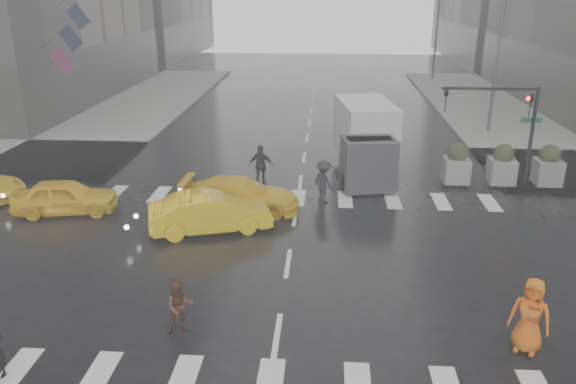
# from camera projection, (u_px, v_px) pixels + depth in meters

# --- Properties ---
(ground) EXTENTS (120.00, 120.00, 0.00)m
(ground) POSITION_uv_depth(u_px,v_px,m) (288.00, 263.00, 18.25)
(ground) COLOR black
(ground) RESTS_ON ground
(sidewalk_nw) EXTENTS (35.00, 35.00, 0.15)m
(sidewalk_nw) POSITION_uv_depth(u_px,v_px,m) (4.00, 125.00, 35.89)
(sidewalk_nw) COLOR slate
(sidewalk_nw) RESTS_ON ground
(road_markings) EXTENTS (18.00, 48.00, 0.01)m
(road_markings) POSITION_uv_depth(u_px,v_px,m) (288.00, 263.00, 18.24)
(road_markings) COLOR silver
(road_markings) RESTS_ON ground
(traffic_signal_pole) EXTENTS (4.45, 0.42, 4.50)m
(traffic_signal_pole) POSITION_uv_depth(u_px,v_px,m) (511.00, 117.00, 24.03)
(traffic_signal_pole) COLOR black
(traffic_signal_pole) RESTS_ON ground
(street_lamp_near) EXTENTS (2.15, 0.22, 9.00)m
(street_lamp_near) POSITION_uv_depth(u_px,v_px,m) (496.00, 50.00, 32.66)
(street_lamp_near) COLOR #59595B
(street_lamp_near) RESTS_ON ground
(street_lamp_far) EXTENTS (2.15, 0.22, 9.00)m
(street_lamp_far) POSITION_uv_depth(u_px,v_px,m) (435.00, 27.00, 51.38)
(street_lamp_far) COLOR #59595B
(street_lamp_far) RESTS_ON ground
(planter_west) EXTENTS (1.10, 1.10, 1.80)m
(planter_west) POSITION_uv_depth(u_px,v_px,m) (457.00, 164.00, 25.12)
(planter_west) COLOR slate
(planter_west) RESTS_ON ground
(planter_mid) EXTENTS (1.10, 1.10, 1.80)m
(planter_mid) POSITION_uv_depth(u_px,v_px,m) (502.00, 165.00, 24.98)
(planter_mid) COLOR slate
(planter_mid) RESTS_ON ground
(planter_east) EXTENTS (1.10, 1.10, 1.80)m
(planter_east) POSITION_uv_depth(u_px,v_px,m) (548.00, 166.00, 24.85)
(planter_east) COLOR slate
(planter_east) RESTS_ON ground
(flag_cluster) EXTENTS (2.87, 3.06, 4.69)m
(flag_cluster) POSITION_uv_depth(u_px,v_px,m) (66.00, 35.00, 34.61)
(flag_cluster) COLOR #59595B
(flag_cluster) RESTS_ON ground
(pedestrian_brown) EXTENTS (0.88, 0.80, 1.47)m
(pedestrian_brown) POSITION_uv_depth(u_px,v_px,m) (180.00, 307.00, 14.41)
(pedestrian_brown) COLOR #49291A
(pedestrian_brown) RESTS_ON ground
(pedestrian_orange) EXTENTS (1.14, 0.98, 1.96)m
(pedestrian_orange) POSITION_uv_depth(u_px,v_px,m) (530.00, 315.00, 13.59)
(pedestrian_orange) COLOR #D95F0F
(pedestrian_orange) RESTS_ON ground
(pedestrian_far_a) EXTENTS (1.13, 0.73, 1.87)m
(pedestrian_far_a) POSITION_uv_depth(u_px,v_px,m) (261.00, 165.00, 25.06)
(pedestrian_far_a) COLOR black
(pedestrian_far_a) RESTS_ON ground
(pedestrian_far_b) EXTENTS (1.25, 1.30, 1.80)m
(pedestrian_far_b) POSITION_uv_depth(u_px,v_px,m) (324.00, 182.00, 23.11)
(pedestrian_far_b) COLOR black
(pedestrian_far_b) RESTS_ON ground
(taxi_front) EXTENTS (4.22, 2.30, 1.36)m
(taxi_front) POSITION_uv_depth(u_px,v_px,m) (65.00, 197.00, 22.08)
(taxi_front) COLOR yellow
(taxi_front) RESTS_ON ground
(taxi_mid) EXTENTS (4.68, 2.83, 1.46)m
(taxi_mid) POSITION_uv_depth(u_px,v_px,m) (210.00, 212.00, 20.43)
(taxi_mid) COLOR yellow
(taxi_mid) RESTS_ON ground
(taxi_rear) EXTENTS (4.19, 2.05, 1.35)m
(taxi_rear) POSITION_uv_depth(u_px,v_px,m) (241.00, 195.00, 22.28)
(taxi_rear) COLOR yellow
(taxi_rear) RESTS_ON ground
(box_truck) EXTENTS (2.33, 6.22, 3.31)m
(box_truck) POSITION_uv_depth(u_px,v_px,m) (366.00, 138.00, 26.33)
(box_truck) COLOR silver
(box_truck) RESTS_ON ground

